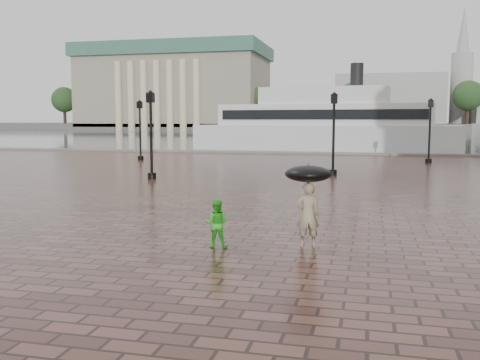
# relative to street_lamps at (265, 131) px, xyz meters

# --- Properties ---
(ground) EXTENTS (300.00, 300.00, 0.00)m
(ground) POSITION_rel_street_lamps_xyz_m (1.50, -17.50, -2.33)
(ground) COLOR #351D18
(ground) RESTS_ON ground
(harbour_water) EXTENTS (240.00, 240.00, 0.00)m
(harbour_water) POSITION_rel_street_lamps_xyz_m (1.50, 74.50, -2.33)
(harbour_water) COLOR #464F55
(harbour_water) RESTS_ON ground
(quay_edge) EXTENTS (80.00, 0.60, 0.30)m
(quay_edge) POSITION_rel_street_lamps_xyz_m (1.50, 14.50, -2.33)
(quay_edge) COLOR slate
(quay_edge) RESTS_ON ground
(far_shore) EXTENTS (300.00, 60.00, 2.00)m
(far_shore) POSITION_rel_street_lamps_xyz_m (1.50, 142.50, -1.33)
(far_shore) COLOR #4C4C47
(far_shore) RESTS_ON ground
(museum) EXTENTS (57.00, 32.50, 26.00)m
(museum) POSITION_rel_street_lamps_xyz_m (-53.50, 127.11, 11.58)
(museum) COLOR gray
(museum) RESTS_ON ground
(far_trees) EXTENTS (188.00, 8.00, 13.50)m
(far_trees) POSITION_rel_street_lamps_xyz_m (1.50, 120.50, 7.09)
(far_trees) COLOR #2D2119
(far_trees) RESTS_ON ground
(street_lamps) EXTENTS (21.44, 14.44, 4.40)m
(street_lamps) POSITION_rel_street_lamps_xyz_m (0.00, 0.00, 0.00)
(street_lamps) COLOR black
(street_lamps) RESTS_ON ground
(adult_pedestrian) EXTENTS (0.64, 0.51, 1.55)m
(adult_pedestrian) POSITION_rel_street_lamps_xyz_m (5.05, -20.64, -1.55)
(adult_pedestrian) COLOR gray
(adult_pedestrian) RESTS_ON ground
(child_pedestrian) EXTENTS (0.60, 0.49, 1.15)m
(child_pedestrian) POSITION_rel_street_lamps_xyz_m (2.96, -21.22, -1.75)
(child_pedestrian) COLOR green
(child_pedestrian) RESTS_ON ground
(ferry_near) EXTENTS (26.50, 8.30, 8.56)m
(ferry_near) POSITION_rel_street_lamps_xyz_m (1.92, 21.52, 0.25)
(ferry_near) COLOR silver
(ferry_near) RESTS_ON ground
(umbrella) EXTENTS (1.10, 1.10, 1.10)m
(umbrella) POSITION_rel_street_lamps_xyz_m (5.05, -20.64, -0.57)
(umbrella) COLOR black
(umbrella) RESTS_ON ground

